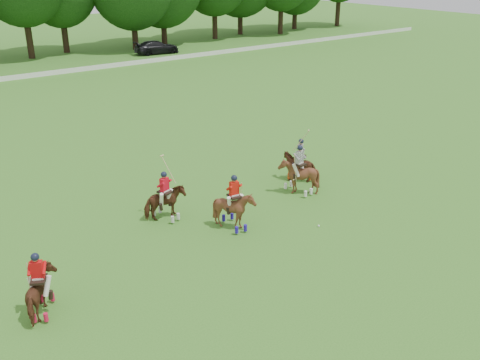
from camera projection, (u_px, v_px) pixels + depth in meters
ground at (258, 265)px, 19.68m from camera, size 180.00×180.00×0.00m
car_right at (157, 47)px, 61.24m from camera, size 5.31×2.61×1.48m
polo_red_a at (41, 292)px, 16.75m from camera, size 1.53×1.89×2.18m
polo_red_b at (165, 203)px, 22.81m from camera, size 1.76×1.62×2.74m
polo_red_c at (234, 209)px, 22.06m from camera, size 1.57×1.71×2.37m
polo_stripe_a at (300, 165)px, 26.86m from camera, size 1.74×1.78×2.71m
polo_stripe_b at (299, 176)px, 25.31m from camera, size 1.56×1.71×2.41m
polo_ball at (319, 226)px, 22.43m from camera, size 0.09×0.09×0.09m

